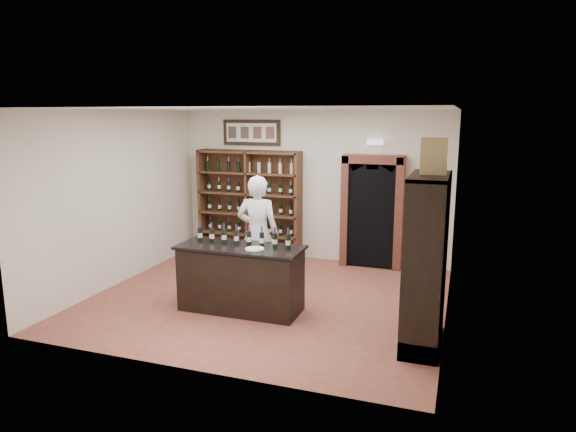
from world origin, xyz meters
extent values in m
plane|color=#9A503D|center=(0.00, 0.00, 0.00)|extent=(5.50, 5.50, 0.00)
plane|color=white|center=(0.00, 0.00, 3.00)|extent=(5.50, 5.50, 0.00)
cube|color=beige|center=(0.00, 2.50, 1.50)|extent=(5.50, 0.04, 3.00)
cube|color=beige|center=(-2.75, 0.00, 1.50)|extent=(0.04, 5.00, 3.00)
cube|color=beige|center=(2.75, 0.00, 1.50)|extent=(0.04, 5.00, 3.00)
cube|color=#502F1B|center=(-1.30, 2.47, 1.10)|extent=(2.20, 0.02, 2.20)
cube|color=#502F1B|center=(-2.37, 2.29, 1.10)|extent=(0.06, 0.38, 2.20)
cube|color=#502F1B|center=(-0.23, 2.29, 1.10)|extent=(0.06, 0.38, 2.20)
cube|color=#502F1B|center=(-1.30, 2.29, 1.10)|extent=(0.04, 0.38, 2.20)
cube|color=#502F1B|center=(-1.30, 2.29, 0.04)|extent=(2.18, 0.38, 0.04)
cube|color=#502F1B|center=(-1.30, 2.29, 0.46)|extent=(2.18, 0.38, 0.04)
cube|color=#502F1B|center=(-1.30, 2.29, 0.89)|extent=(2.18, 0.38, 0.03)
cube|color=#502F1B|center=(-1.30, 2.29, 1.31)|extent=(2.18, 0.38, 0.04)
cube|color=#502F1B|center=(-1.30, 2.29, 1.74)|extent=(2.18, 0.38, 0.04)
cube|color=#502F1B|center=(-1.30, 2.29, 2.16)|extent=(2.18, 0.38, 0.04)
cube|color=black|center=(-1.30, 2.47, 2.55)|extent=(1.25, 0.04, 0.52)
cube|color=black|center=(1.25, 2.34, 1.06)|extent=(0.97, 0.29, 2.05)
cube|color=#A85441|center=(0.74, 2.32, 1.07)|extent=(0.14, 0.35, 2.15)
cube|color=#A85441|center=(1.76, 2.32, 1.07)|extent=(0.14, 0.35, 2.15)
cube|color=#A85441|center=(1.25, 2.32, 2.09)|extent=(1.15, 0.35, 0.16)
cube|color=white|center=(1.25, 2.42, 2.40)|extent=(0.30, 0.10, 0.10)
cube|color=black|center=(-0.20, -0.60, 0.47)|extent=(1.80, 0.70, 0.94)
cube|color=black|center=(-0.20, -0.60, 0.98)|extent=(1.88, 0.78, 0.04)
cylinder|color=black|center=(-0.92, -0.50, 1.10)|extent=(0.07, 0.07, 0.21)
cylinder|color=silver|center=(-0.92, -0.50, 1.09)|extent=(0.07, 0.07, 0.07)
cylinder|color=#46286B|center=(-0.92, -0.50, 1.25)|extent=(0.03, 0.03, 0.09)
cylinder|color=black|center=(-0.71, -0.50, 1.10)|extent=(0.07, 0.07, 0.21)
cylinder|color=silver|center=(-0.71, -0.50, 1.09)|extent=(0.07, 0.07, 0.07)
cylinder|color=#46286B|center=(-0.71, -0.50, 1.25)|extent=(0.03, 0.03, 0.09)
cylinder|color=black|center=(-0.51, -0.50, 1.10)|extent=(0.07, 0.07, 0.21)
cylinder|color=silver|center=(-0.51, -0.50, 1.09)|extent=(0.07, 0.07, 0.07)
cylinder|color=#46286B|center=(-0.51, -0.50, 1.25)|extent=(0.03, 0.03, 0.09)
cylinder|color=black|center=(-0.30, -0.50, 1.10)|extent=(0.07, 0.07, 0.21)
cylinder|color=silver|center=(-0.30, -0.50, 1.09)|extent=(0.07, 0.07, 0.07)
cylinder|color=#46286B|center=(-0.30, -0.50, 1.25)|extent=(0.03, 0.03, 0.09)
cylinder|color=black|center=(-0.10, -0.50, 1.10)|extent=(0.07, 0.07, 0.21)
cylinder|color=silver|center=(-0.10, -0.50, 1.09)|extent=(0.07, 0.07, 0.07)
cylinder|color=#46286B|center=(-0.10, -0.50, 1.25)|extent=(0.03, 0.03, 0.09)
cylinder|color=black|center=(0.11, -0.50, 1.10)|extent=(0.07, 0.07, 0.21)
cylinder|color=silver|center=(0.11, -0.50, 1.09)|extent=(0.07, 0.07, 0.07)
cylinder|color=#46286B|center=(0.11, -0.50, 1.25)|extent=(0.03, 0.03, 0.09)
cylinder|color=black|center=(0.31, -0.50, 1.10)|extent=(0.07, 0.07, 0.21)
cylinder|color=silver|center=(0.31, -0.50, 1.09)|extent=(0.07, 0.07, 0.07)
cylinder|color=#46286B|center=(0.31, -0.50, 1.25)|extent=(0.03, 0.03, 0.09)
cylinder|color=black|center=(0.52, -0.50, 1.10)|extent=(0.07, 0.07, 0.21)
cylinder|color=silver|center=(0.52, -0.50, 1.09)|extent=(0.07, 0.07, 0.07)
cylinder|color=#46286B|center=(0.52, -0.50, 1.25)|extent=(0.03, 0.03, 0.09)
cube|color=black|center=(2.72, -0.90, 1.10)|extent=(0.02, 1.20, 2.20)
cube|color=black|center=(2.49, -1.48, 1.10)|extent=(0.48, 0.04, 2.20)
cube|color=black|center=(2.49, -0.32, 1.10)|extent=(0.48, 0.04, 2.20)
cube|color=black|center=(2.49, -0.90, 2.18)|extent=(0.48, 1.20, 0.04)
cube|color=black|center=(2.49, -0.90, 0.12)|extent=(0.48, 1.20, 0.24)
cube|color=black|center=(2.49, -0.90, 0.35)|extent=(0.48, 1.16, 0.03)
cube|color=black|center=(2.49, -0.90, 0.90)|extent=(0.48, 1.16, 0.03)
cube|color=black|center=(2.49, -0.90, 1.45)|extent=(0.48, 1.16, 0.03)
imported|color=white|center=(-0.31, 0.35, 0.97)|extent=(0.75, 0.52, 1.95)
cylinder|color=silver|center=(0.09, -0.73, 1.01)|extent=(0.28, 0.28, 0.02)
cube|color=tan|center=(2.51, -0.90, 2.42)|extent=(0.32, 0.15, 0.44)
camera|label=1|loc=(2.88, -7.33, 2.92)|focal=32.00mm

